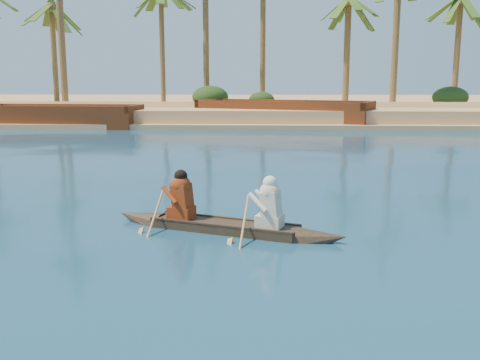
# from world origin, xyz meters

# --- Properties ---
(sandy_embankment) EXTENTS (150.00, 51.00, 1.50)m
(sandy_embankment) POSITION_xyz_m (0.00, 46.89, 0.53)
(sandy_embankment) COLOR tan
(sandy_embankment) RESTS_ON ground
(palm_grove) EXTENTS (110.00, 14.00, 16.00)m
(palm_grove) POSITION_xyz_m (0.00, 35.00, 8.00)
(palm_grove) COLOR #2D4F1C
(palm_grove) RESTS_ON ground
(shrub_cluster) EXTENTS (100.00, 6.00, 2.40)m
(shrub_cluster) POSITION_xyz_m (0.00, 31.50, 1.20)
(shrub_cluster) COLOR black
(shrub_cluster) RESTS_ON ground
(canoe) EXTENTS (5.51, 2.58, 1.54)m
(canoe) POSITION_xyz_m (-8.00, -3.56, 0.30)
(canoe) COLOR #402F22
(canoe) RESTS_ON ground
(barge_left) EXTENTS (11.96, 4.77, 1.95)m
(barge_left) POSITION_xyz_m (-22.15, 24.26, 0.68)
(barge_left) COLOR #5C2613
(barge_left) RESTS_ON ground
(barge_mid) EXTENTS (14.16, 9.07, 2.24)m
(barge_mid) POSITION_xyz_m (-5.42, 27.00, 0.78)
(barge_mid) COLOR #5C2613
(barge_mid) RESTS_ON ground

